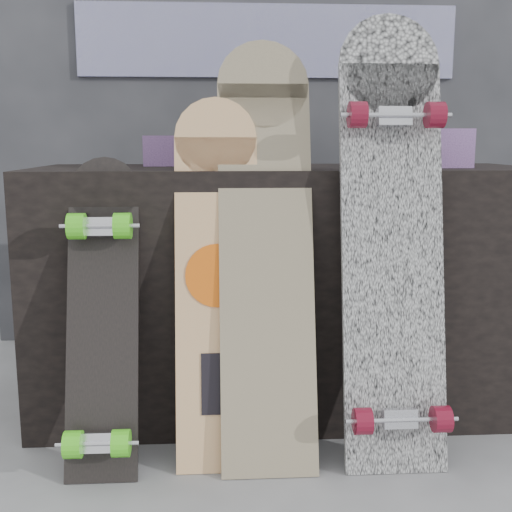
{
  "coord_description": "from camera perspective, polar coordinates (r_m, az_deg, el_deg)",
  "views": [
    {
      "loc": [
        -0.23,
        -1.58,
        0.88
      ],
      "look_at": [
        -0.12,
        0.2,
        0.56
      ],
      "focal_mm": 45.0,
      "sensor_mm": 36.0,
      "label": 1
    }
  ],
  "objects": [
    {
      "name": "ground",
      "position": [
        1.82,
        4.25,
        -18.79
      ],
      "size": [
        60.0,
        60.0,
        0.0
      ],
      "primitive_type": "plane",
      "color": "slate",
      "rests_on": "ground"
    },
    {
      "name": "vendor_table",
      "position": [
        2.15,
        2.59,
        -2.82
      ],
      "size": [
        1.6,
        0.6,
        0.8
      ],
      "primitive_type": "cube",
      "color": "black",
      "rests_on": "ground"
    },
    {
      "name": "booth",
      "position": [
        2.95,
        0.89,
        14.44
      ],
      "size": [
        2.4,
        0.22,
        2.2
      ],
      "color": "#2E2E32",
      "rests_on": "ground"
    },
    {
      "name": "merch_box_purple",
      "position": [
        2.2,
        -7.51,
        9.26
      ],
      "size": [
        0.18,
        0.12,
        0.1
      ],
      "primitive_type": "cube",
      "color": "#54366F",
      "rests_on": "vendor_table"
    },
    {
      "name": "merch_box_small",
      "position": [
        2.14,
        16.45,
        9.18
      ],
      "size": [
        0.14,
        0.14,
        0.12
      ],
      "primitive_type": "cube",
      "color": "#54366F",
      "rests_on": "vendor_table"
    },
    {
      "name": "merch_box_flat",
      "position": [
        2.2,
        -0.58,
        8.82
      ],
      "size": [
        0.22,
        0.1,
        0.06
      ],
      "primitive_type": "cube",
      "color": "#D1B78C",
      "rests_on": "vendor_table"
    },
    {
      "name": "longboard_geisha",
      "position": [
        1.77,
        -3.49,
        -1.29
      ],
      "size": [
        0.23,
        0.26,
        1.01
      ],
      "rotation": [
        -0.24,
        0.0,
        0.0
      ],
      "color": "tan",
      "rests_on": "ground"
    },
    {
      "name": "longboard_celtic",
      "position": [
        1.77,
        0.88,
        1.7
      ],
      "size": [
        0.26,
        0.36,
        1.17
      ],
      "rotation": [
        -0.28,
        0.0,
        0.0
      ],
      "color": "beige",
      "rests_on": "ground"
    },
    {
      "name": "longboard_cascadia",
      "position": [
        1.78,
        12.06,
        2.13
      ],
      "size": [
        0.28,
        0.33,
        1.23
      ],
      "rotation": [
        -0.2,
        0.0,
        0.0
      ],
      "color": "silver",
      "rests_on": "ground"
    },
    {
      "name": "skateboard_dark",
      "position": [
        1.77,
        -13.55,
        -4.93
      ],
      "size": [
        0.19,
        0.33,
        0.84
      ],
      "rotation": [
        -0.3,
        0.0,
        0.0
      ],
      "color": "black",
      "rests_on": "ground"
    }
  ]
}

